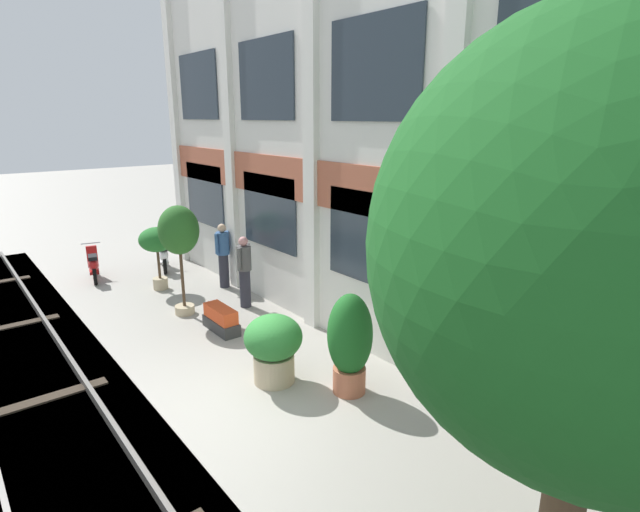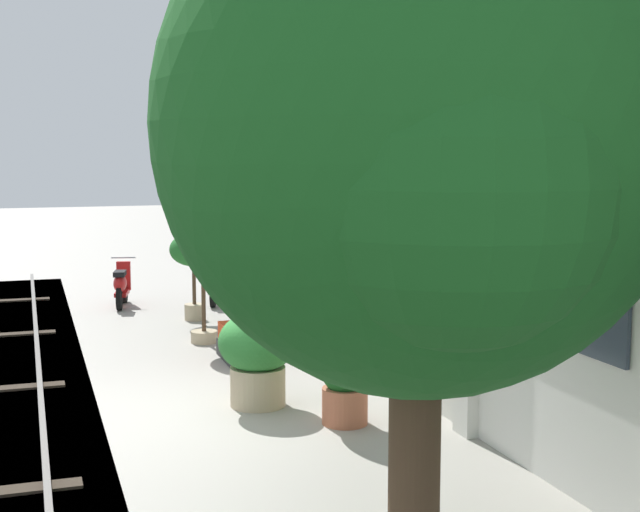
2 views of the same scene
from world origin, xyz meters
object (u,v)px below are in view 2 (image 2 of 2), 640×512
at_px(potted_plant_tall_urn, 202,230).
at_px(scooter_near_curb, 121,286).
at_px(resident_by_doorway, 279,275).
at_px(potted_plant_low_pan, 194,254).
at_px(resident_watching_tracks, 288,288).
at_px(scooter_second_parked, 215,283).
at_px(potted_plant_square_trough, 235,344).
at_px(potted_plant_fluted_column, 258,353).
at_px(potted_plant_glazed_jar, 345,345).
at_px(broadleaf_tree, 419,139).

xyz_separation_m(potted_plant_tall_urn, scooter_near_curb, (-3.82, -0.95, -1.45)).
distance_m(scooter_near_curb, resident_by_doorway, 3.76).
xyz_separation_m(potted_plant_low_pan, resident_watching_tracks, (2.48, 1.12, -0.32)).
height_order(potted_plant_tall_urn, scooter_second_parked, potted_plant_tall_urn).
bearing_deg(scooter_second_parked, potted_plant_square_trough, -170.25).
height_order(potted_plant_fluted_column, potted_plant_glazed_jar, potted_plant_glazed_jar).
distance_m(scooter_near_curb, resident_watching_tracks, 4.89).
bearing_deg(potted_plant_tall_urn, potted_plant_low_pan, 174.08).
height_order(potted_plant_square_trough, potted_plant_glazed_jar, potted_plant_glazed_jar).
bearing_deg(scooter_near_curb, resident_watching_tracks, -139.46).
bearing_deg(potted_plant_glazed_jar, resident_by_doorway, 171.61).
bearing_deg(potted_plant_glazed_jar, potted_plant_square_trough, -171.58).
bearing_deg(resident_by_doorway, broadleaf_tree, 150.08).
bearing_deg(potted_plant_square_trough, potted_plant_tall_urn, -171.33).
distance_m(potted_plant_square_trough, potted_plant_glazed_jar, 3.60).
xyz_separation_m(potted_plant_glazed_jar, potted_plant_low_pan, (-6.88, -0.52, 0.30)).
bearing_deg(potted_plant_glazed_jar, potted_plant_fluted_column, -143.09).
bearing_deg(broadleaf_tree, potted_plant_fluted_column, 178.87).
distance_m(potted_plant_tall_urn, resident_watching_tracks, 1.71).
bearing_deg(potted_plant_glazed_jar, broadleaf_tree, -12.77).
relative_size(potted_plant_fluted_column, resident_by_doorway, 0.70).
bearing_deg(scooter_second_parked, resident_by_doorway, -146.33).
bearing_deg(broadleaf_tree, resident_by_doorway, 169.87).
bearing_deg(scooter_second_parked, broadleaf_tree, -167.06).
height_order(scooter_near_curb, resident_watching_tracks, resident_watching_tracks).
distance_m(potted_plant_fluted_column, potted_plant_low_pan, 5.87).
distance_m(potted_plant_square_trough, potted_plant_low_pan, 3.53).
xyz_separation_m(potted_plant_fluted_column, resident_watching_tracks, (-3.35, 1.39, 0.25)).
height_order(broadleaf_tree, scooter_second_parked, broadleaf_tree).
relative_size(potted_plant_fluted_column, scooter_near_curb, 0.88).
bearing_deg(resident_by_doorway, potted_plant_glazed_jar, 151.82).
bearing_deg(potted_plant_square_trough, resident_by_doorway, 150.71).
bearing_deg(scooter_near_curb, resident_by_doorway, -124.00).
relative_size(scooter_near_curb, scooter_second_parked, 1.02).
distance_m(broadleaf_tree, potted_plant_low_pan, 10.97).
relative_size(potted_plant_square_trough, resident_by_doorway, 0.61).
bearing_deg(scooter_near_curb, potted_plant_glazed_jar, -156.49).
height_order(potted_plant_fluted_column, potted_plant_tall_urn, potted_plant_tall_urn).
height_order(broadleaf_tree, scooter_near_curb, broadleaf_tree).
xyz_separation_m(potted_plant_fluted_column, scooter_near_curb, (-7.65, -0.90, -0.24)).
bearing_deg(potted_plant_tall_urn, resident_watching_tracks, 70.23).
xyz_separation_m(potted_plant_square_trough, scooter_near_curb, (-5.20, -1.17, 0.18)).
distance_m(scooter_near_curb, scooter_second_parked, 1.89).
xyz_separation_m(broadleaf_tree, scooter_second_parked, (-12.33, 1.08, -2.86)).
xyz_separation_m(scooter_near_curb, resident_by_doorway, (2.71, 2.57, 0.48)).
height_order(potted_plant_square_trough, resident_by_doorway, resident_by_doorway).
relative_size(broadleaf_tree, potted_plant_square_trough, 5.09).
distance_m(potted_plant_square_trough, potted_plant_tall_urn, 2.15).
bearing_deg(resident_watching_tracks, potted_plant_glazed_jar, 140.77).
bearing_deg(potted_plant_fluted_column, potted_plant_glazed_jar, 36.91).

